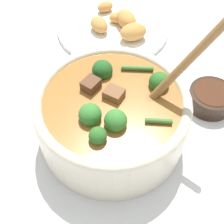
% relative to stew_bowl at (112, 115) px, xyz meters
% --- Properties ---
extents(ground_plane, '(4.00, 4.00, 0.00)m').
position_rel_stew_bowl_xyz_m(ground_plane, '(0.00, -0.00, -0.06)').
color(ground_plane, silver).
extents(stew_bowl, '(0.23, 0.25, 0.23)m').
position_rel_stew_bowl_xyz_m(stew_bowl, '(0.00, 0.00, 0.00)').
color(stew_bowl, beige).
rests_on(stew_bowl, ground_plane).
extents(condiment_bowl, '(0.08, 0.08, 0.03)m').
position_rel_stew_bowl_xyz_m(condiment_bowl, '(-0.13, 0.14, -0.04)').
color(condiment_bowl, black).
rests_on(condiment_bowl, ground_plane).
extents(food_plate, '(0.25, 0.25, 0.05)m').
position_rel_stew_bowl_xyz_m(food_plate, '(-0.27, -0.10, -0.04)').
color(food_plate, white).
rests_on(food_plate, ground_plane).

